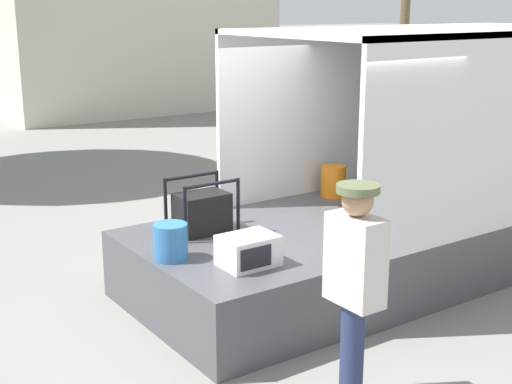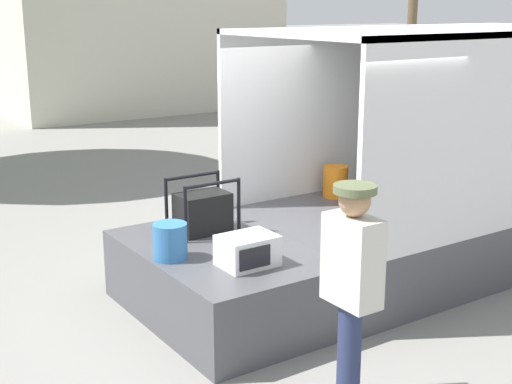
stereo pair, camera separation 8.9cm
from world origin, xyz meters
name	(u,v)px [view 2 (the right image)]	position (x,y,z in m)	size (l,w,h in m)	color
ground_plane	(279,298)	(0.00, 0.00, 0.00)	(160.00, 160.00, 0.00)	gray
tailgate_deck	(219,282)	(-0.72, 0.00, 0.35)	(1.44, 2.24, 0.70)	#4C4C51
microwave	(248,251)	(-0.75, -0.56, 0.84)	(0.49, 0.39, 0.28)	white
portable_generator	(204,211)	(-0.58, 0.50, 0.92)	(0.65, 0.44, 0.57)	black
orange_bucket	(170,241)	(-1.24, -0.02, 0.87)	(0.31, 0.31, 0.33)	#3370B2
worker_person	(352,274)	(-0.76, -1.94, 1.07)	(0.31, 0.44, 1.73)	navy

